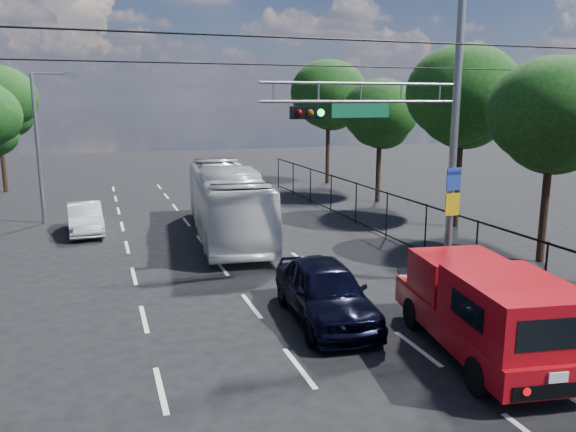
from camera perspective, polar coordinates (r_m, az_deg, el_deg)
name	(u,v)px	position (r m, az deg, el deg)	size (l,w,h in m)	color
lane_markings	(211,253)	(21.89, -7.87, -3.76)	(6.12, 38.00, 0.01)	beige
signal_mast	(421,119)	(17.39, 13.33, 9.58)	(6.43, 0.39, 9.50)	slate
streetlight_left	(41,141)	(28.90, -23.78, 7.03)	(2.09, 0.22, 7.08)	slate
utility_wires	(240,46)	(16.13, -4.90, 16.78)	(22.00, 5.04, 0.74)	black
fence_right	(409,223)	(22.66, 12.21, -0.71)	(0.06, 34.03, 2.00)	black
tree_right_b	(552,122)	(21.88, 25.27, 8.66)	(4.50, 4.50, 7.31)	black
tree_right_c	(463,102)	(26.87, 17.34, 11.04)	(5.10, 5.10, 8.29)	black
tree_right_d	(380,117)	(32.62, 9.35, 9.87)	(4.32, 4.32, 7.02)	black
tree_right_e	(329,98)	(39.92, 4.14, 11.84)	(5.28, 5.28, 8.58)	black
red_pickup	(485,308)	(13.67, 19.37, -8.82)	(2.98, 6.04, 2.16)	black
navy_hatchback	(325,291)	(15.07, 3.78, -7.62)	(1.92, 4.76, 1.62)	black
white_bus	(227,202)	(24.29, -6.24, 1.44)	(2.53, 10.80, 3.01)	silver
white_van	(85,218)	(26.41, -19.92, -0.22)	(1.41, 4.03, 1.33)	silver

